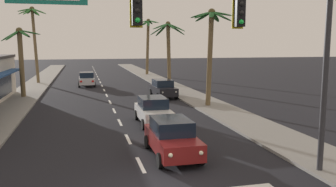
{
  "coord_description": "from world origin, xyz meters",
  "views": [
    {
      "loc": [
        -2.23,
        -11.38,
        5.0
      ],
      "look_at": [
        2.47,
        8.0,
        2.2
      ],
      "focal_mm": 37.75,
      "sensor_mm": 36.0,
      "label": 1
    }
  ],
  "objects_px": {
    "sedan_lead_at_stop_bar": "(172,137)",
    "palm_left_farthest": "(34,29)",
    "palm_right_second": "(211,38)",
    "traffic_signal_mast": "(243,35)",
    "sedan_third_in_queue": "(153,110)",
    "palm_right_farthest": "(148,38)",
    "sedan_oncoming_far": "(87,79)",
    "palm_left_third": "(21,52)",
    "palm_right_third": "(168,41)",
    "sedan_parked_nearest_kerb": "(163,88)"
  },
  "relations": [
    {
      "from": "sedan_lead_at_stop_bar",
      "to": "palm_left_farthest",
      "type": "height_order",
      "value": "palm_left_farthest"
    },
    {
      "from": "sedan_lead_at_stop_bar",
      "to": "palm_right_second",
      "type": "height_order",
      "value": "palm_right_second"
    },
    {
      "from": "traffic_signal_mast",
      "to": "sedan_third_in_queue",
      "type": "distance_m",
      "value": 11.06
    },
    {
      "from": "sedan_lead_at_stop_bar",
      "to": "palm_right_second",
      "type": "xyz_separation_m",
      "value": [
        6.04,
        11.43,
        4.6
      ]
    },
    {
      "from": "palm_left_farthest",
      "to": "palm_right_farthest",
      "type": "height_order",
      "value": "palm_left_farthest"
    },
    {
      "from": "traffic_signal_mast",
      "to": "palm_right_second",
      "type": "relative_size",
      "value": 1.44
    },
    {
      "from": "sedan_third_in_queue",
      "to": "palm_right_second",
      "type": "distance_m",
      "value": 8.72
    },
    {
      "from": "palm_left_farthest",
      "to": "palm_right_second",
      "type": "bearing_deg",
      "value": -53.32
    },
    {
      "from": "sedan_third_in_queue",
      "to": "sedan_oncoming_far",
      "type": "height_order",
      "value": "same"
    },
    {
      "from": "palm_left_third",
      "to": "palm_right_third",
      "type": "xyz_separation_m",
      "value": [
        15.56,
        6.46,
        1.08
      ]
    },
    {
      "from": "palm_left_third",
      "to": "palm_left_farthest",
      "type": "relative_size",
      "value": 0.68
    },
    {
      "from": "palm_right_second",
      "to": "sedan_oncoming_far",
      "type": "bearing_deg",
      "value": 119.16
    },
    {
      "from": "sedan_oncoming_far",
      "to": "palm_right_third",
      "type": "xyz_separation_m",
      "value": [
        9.64,
        -1.82,
        4.53
      ]
    },
    {
      "from": "traffic_signal_mast",
      "to": "sedan_parked_nearest_kerb",
      "type": "bearing_deg",
      "value": 84.88
    },
    {
      "from": "sedan_third_in_queue",
      "to": "palm_right_second",
      "type": "height_order",
      "value": "palm_right_second"
    },
    {
      "from": "sedan_oncoming_far",
      "to": "sedan_parked_nearest_kerb",
      "type": "height_order",
      "value": "same"
    },
    {
      "from": "sedan_third_in_queue",
      "to": "palm_left_third",
      "type": "xyz_separation_m",
      "value": [
        -9.73,
        13.41,
        3.46
      ]
    },
    {
      "from": "sedan_parked_nearest_kerb",
      "to": "palm_left_farthest",
      "type": "bearing_deg",
      "value": 131.07
    },
    {
      "from": "sedan_third_in_queue",
      "to": "palm_left_third",
      "type": "distance_m",
      "value": 16.92
    },
    {
      "from": "traffic_signal_mast",
      "to": "palm_left_farthest",
      "type": "height_order",
      "value": "palm_left_farthest"
    },
    {
      "from": "traffic_signal_mast",
      "to": "palm_right_third",
      "type": "distance_m",
      "value": 30.26
    },
    {
      "from": "traffic_signal_mast",
      "to": "palm_right_second",
      "type": "height_order",
      "value": "palm_right_second"
    },
    {
      "from": "palm_right_second",
      "to": "palm_right_farthest",
      "type": "relative_size",
      "value": 0.86
    },
    {
      "from": "palm_left_third",
      "to": "palm_right_second",
      "type": "relative_size",
      "value": 0.84
    },
    {
      "from": "traffic_signal_mast",
      "to": "palm_right_farthest",
      "type": "relative_size",
      "value": 1.24
    },
    {
      "from": "palm_right_second",
      "to": "sedan_parked_nearest_kerb",
      "type": "bearing_deg",
      "value": 112.94
    },
    {
      "from": "sedan_oncoming_far",
      "to": "palm_left_farthest",
      "type": "relative_size",
      "value": 0.46
    },
    {
      "from": "traffic_signal_mast",
      "to": "palm_left_third",
      "type": "relative_size",
      "value": 1.71
    },
    {
      "from": "palm_left_third",
      "to": "palm_right_third",
      "type": "bearing_deg",
      "value": 22.54
    },
    {
      "from": "palm_left_farthest",
      "to": "traffic_signal_mast",
      "type": "bearing_deg",
      "value": -72.63
    },
    {
      "from": "sedan_third_in_queue",
      "to": "palm_right_farthest",
      "type": "bearing_deg",
      "value": 80.06
    },
    {
      "from": "sedan_oncoming_far",
      "to": "palm_right_third",
      "type": "distance_m",
      "value": 10.8
    },
    {
      "from": "palm_right_third",
      "to": "palm_left_farthest",
      "type": "bearing_deg",
      "value": 159.53
    },
    {
      "from": "sedan_parked_nearest_kerb",
      "to": "palm_left_third",
      "type": "bearing_deg",
      "value": 168.4
    },
    {
      "from": "sedan_parked_nearest_kerb",
      "to": "palm_right_farthest",
      "type": "bearing_deg",
      "value": 82.85
    },
    {
      "from": "palm_left_third",
      "to": "palm_right_second",
      "type": "height_order",
      "value": "palm_right_second"
    },
    {
      "from": "sedan_parked_nearest_kerb",
      "to": "palm_right_farthest",
      "type": "xyz_separation_m",
      "value": [
        3.03,
        24.13,
        5.03
      ]
    },
    {
      "from": "sedan_third_in_queue",
      "to": "palm_right_farthest",
      "type": "distance_m",
      "value": 35.79
    },
    {
      "from": "traffic_signal_mast",
      "to": "palm_right_third",
      "type": "bearing_deg",
      "value": 81.24
    },
    {
      "from": "palm_right_third",
      "to": "palm_right_farthest",
      "type": "bearing_deg",
      "value": 88.93
    },
    {
      "from": "traffic_signal_mast",
      "to": "sedan_third_in_queue",
      "type": "relative_size",
      "value": 2.5
    },
    {
      "from": "sedan_third_in_queue",
      "to": "sedan_parked_nearest_kerb",
      "type": "height_order",
      "value": "same"
    },
    {
      "from": "sedan_third_in_queue",
      "to": "sedan_parked_nearest_kerb",
      "type": "relative_size",
      "value": 0.99
    },
    {
      "from": "traffic_signal_mast",
      "to": "palm_right_farthest",
      "type": "bearing_deg",
      "value": 83.79
    },
    {
      "from": "sedan_oncoming_far",
      "to": "palm_right_second",
      "type": "xyz_separation_m",
      "value": [
        9.39,
        -16.83,
        4.6
      ]
    },
    {
      "from": "sedan_lead_at_stop_bar",
      "to": "palm_left_farthest",
      "type": "bearing_deg",
      "value": 106.43
    },
    {
      "from": "traffic_signal_mast",
      "to": "palm_right_farthest",
      "type": "distance_m",
      "value": 45.21
    },
    {
      "from": "sedan_third_in_queue",
      "to": "traffic_signal_mast",
      "type": "bearing_deg",
      "value": -83.05
    },
    {
      "from": "traffic_signal_mast",
      "to": "palm_right_second",
      "type": "bearing_deg",
      "value": 73.67
    },
    {
      "from": "palm_left_farthest",
      "to": "sedan_third_in_queue",
      "type": "bearing_deg",
      "value": -68.83
    }
  ]
}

